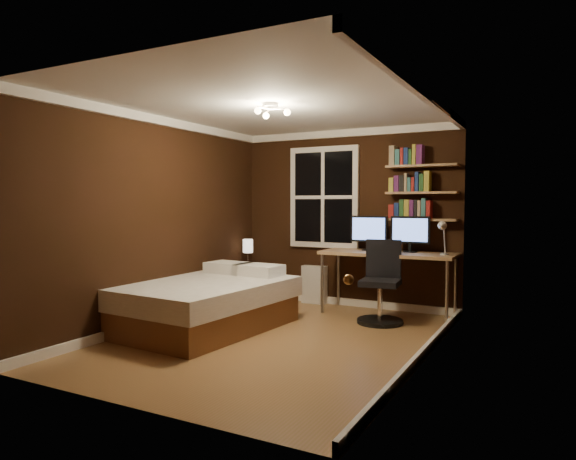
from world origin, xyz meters
The scene contains 24 objects.
floor centered at (0.00, 0.00, 0.00)m, with size 4.20×4.20×0.00m, color olive.
wall_back centered at (0.00, 2.10, 1.25)m, with size 3.20×0.04×2.50m, color black.
wall_left centered at (-1.60, 0.00, 1.25)m, with size 0.04×4.20×2.50m, color black.
wall_right centered at (1.60, 0.00, 1.25)m, with size 0.04×4.20×2.50m, color black.
ceiling centered at (0.00, 0.00, 2.50)m, with size 3.20×4.20×0.02m, color white.
window centered at (-0.35, 2.06, 1.55)m, with size 1.06×0.06×1.46m, color white.
door centered at (1.59, -1.55, 1.02)m, with size 0.03×0.82×2.05m, color black, non-canonical shape.
door_knob centered at (1.55, -1.85, 1.00)m, with size 0.06×0.06×0.06m, color #BE8743.
ceiling_fixture centered at (0.00, -0.10, 2.40)m, with size 0.44×0.44×0.18m, color beige, non-canonical shape.
bookshelf_lower centered at (1.08, 1.98, 1.25)m, with size 0.92×0.22×0.03m, color #A57750.
books_row_lower centered at (1.08, 1.98, 1.38)m, with size 0.54×0.16×0.23m, color maroon, non-canonical shape.
bookshelf_middle centered at (1.08, 1.98, 1.60)m, with size 0.92×0.22×0.03m, color #A57750.
books_row_middle centered at (1.08, 1.98, 1.73)m, with size 0.54×0.16×0.23m, color navy, non-canonical shape.
bookshelf_upper centered at (1.08, 1.98, 1.95)m, with size 0.92×0.22×0.03m, color #A57750.
books_row_upper centered at (1.08, 1.98, 2.08)m, with size 0.42×0.16×0.23m, color #25562A, non-canonical shape.
bed centered at (-0.96, 0.04, 0.30)m, with size 1.62×2.14×0.69m.
nightstand centered at (-1.41, 1.68, 0.25)m, with size 0.39×0.39×0.49m, color brown.
bedside_lamp centered at (-1.41, 1.68, 0.71)m, with size 0.15×0.15×0.43m, color beige, non-canonical shape.
radiator centered at (-0.47, 2.00, 0.28)m, with size 0.37×0.13×0.55m, color silver.
desk centered at (0.71, 1.75, 0.77)m, with size 1.74×0.65×0.83m.
monitor_left centered at (0.41, 1.84, 1.06)m, with size 0.51×0.12×0.47m, color black, non-canonical shape.
monitor_right centered at (0.97, 1.84, 1.06)m, with size 0.51×0.12×0.47m, color black, non-canonical shape.
desk_lamp centered at (1.44, 1.60, 1.05)m, with size 0.14×0.32×0.44m, color silver, non-canonical shape.
office_chair centered at (0.77, 1.28, 0.39)m, with size 0.56×0.56×1.01m.
Camera 1 is at (2.67, -4.76, 1.46)m, focal length 32.00 mm.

